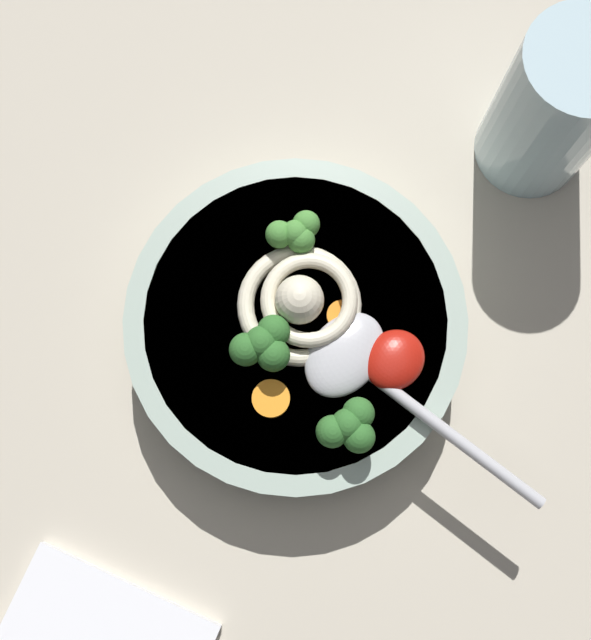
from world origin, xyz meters
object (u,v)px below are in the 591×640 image
at_px(soup_bowl, 296,327).
at_px(soup_spoon, 362,368).
at_px(noodle_pile, 302,302).
at_px(drinking_glass, 554,108).

relative_size(soup_bowl, soup_spoon, 1.28).
xyz_separation_m(noodle_pile, drinking_glass, (0.21, -0.03, 0.00)).
relative_size(soup_bowl, drinking_glass, 1.75).
bearing_deg(soup_spoon, drinking_glass, 90.85).
distance_m(noodle_pile, drinking_glass, 0.21).
bearing_deg(drinking_glass, noodle_pile, 173.03).
bearing_deg(noodle_pile, soup_spoon, -92.78).
bearing_deg(soup_bowl, soup_spoon, -82.89).
height_order(soup_bowl, drinking_glass, drinking_glass).
height_order(soup_spoon, drinking_glass, drinking_glass).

